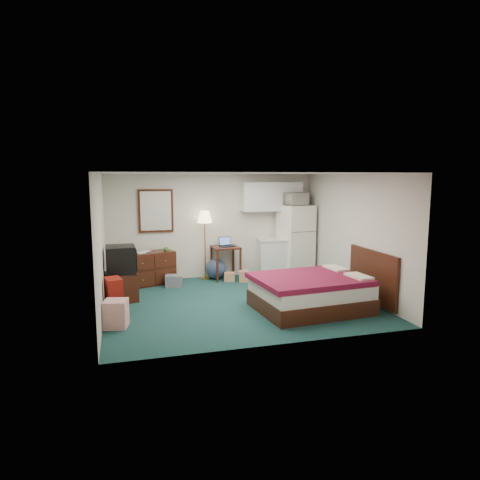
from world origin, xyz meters
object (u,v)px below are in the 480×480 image
object	(u,v)px
desk	(226,263)
fridge	(295,240)
bed	(310,293)
dresser	(150,268)
tv_stand	(120,287)
floor_lamp	(205,245)
kitchen_counter	(275,258)
suitcase	(114,296)

from	to	relation	value
desk	fridge	distance (m)	1.83
fridge	bed	distance (m)	2.88
dresser	desk	distance (m)	1.79
fridge	bed	world-z (taller)	fridge
fridge	tv_stand	xyz separation A→B (m)	(-4.21, -1.16, -0.59)
floor_lamp	tv_stand	distance (m)	2.45
bed	floor_lamp	bearing A→B (deg)	111.09
kitchen_counter	suitcase	world-z (taller)	kitchen_counter
desk	suitcase	xyz separation A→B (m)	(-2.55, -2.06, -0.06)
suitcase	floor_lamp	bearing A→B (deg)	34.06
kitchen_counter	suitcase	xyz separation A→B (m)	(-3.82, -2.06, -0.12)
fridge	tv_stand	distance (m)	4.41
suitcase	desk	bearing A→B (deg)	26.41
desk	dresser	bearing A→B (deg)	179.43
dresser	suitcase	distance (m)	2.14
tv_stand	suitcase	size ratio (longest dim) A/B	0.93
tv_stand	bed	bearing A→B (deg)	-39.50
suitcase	dresser	bearing A→B (deg)	56.62
bed	fridge	bearing A→B (deg)	68.07
desk	floor_lamp	bearing A→B (deg)	161.25
dresser	bed	distance (m)	3.83
desk	bed	size ratio (longest dim) A/B	0.41
dresser	floor_lamp	bearing A→B (deg)	-9.91
dresser	kitchen_counter	xyz separation A→B (m)	(3.05, 0.05, 0.07)
tv_stand	suitcase	xyz separation A→B (m)	(-0.11, -0.84, 0.05)
fridge	desk	bearing A→B (deg)	168.36
suitcase	tv_stand	bearing A→B (deg)	70.07
kitchen_counter	bed	xyz separation A→B (m)	(-0.33, -2.76, -0.14)
kitchen_counter	bed	world-z (taller)	kitchen_counter
dresser	suitcase	xyz separation A→B (m)	(-0.76, -2.00, -0.04)
fridge	tv_stand	size ratio (longest dim) A/B	2.84
desk	suitcase	distance (m)	3.28
floor_lamp	kitchen_counter	distance (m)	1.78
tv_stand	floor_lamp	bearing A→B (deg)	19.54
floor_lamp	suitcase	bearing A→B (deg)	-133.45
fridge	bed	xyz separation A→B (m)	(-0.83, -2.70, -0.56)
dresser	floor_lamp	xyz separation A→B (m)	(1.32, 0.19, 0.44)
floor_lamp	kitchen_counter	world-z (taller)	floor_lamp
desk	tv_stand	world-z (taller)	desk
dresser	fridge	xyz separation A→B (m)	(3.55, -0.00, 0.50)
bed	suitcase	bearing A→B (deg)	163.93
dresser	bed	world-z (taller)	dresser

